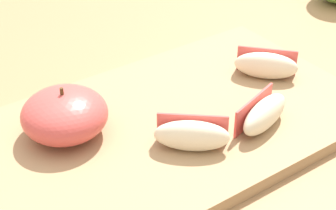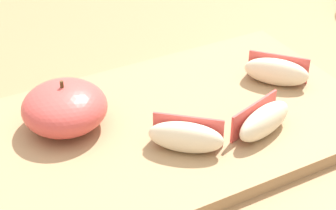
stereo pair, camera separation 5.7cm
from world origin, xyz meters
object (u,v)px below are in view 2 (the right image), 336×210
(apple_half_skin_up, at_px, (65,107))
(apple_wedge_near_knife, at_px, (263,121))
(apple_wedge_middle, at_px, (276,72))
(apple_wedge_left, at_px, (186,137))
(cutting_board, at_px, (168,126))

(apple_half_skin_up, height_order, apple_wedge_near_knife, apple_half_skin_up)
(apple_wedge_middle, bearing_deg, apple_wedge_near_knife, -134.83)
(apple_wedge_near_knife, bearing_deg, apple_wedge_left, 170.44)
(cutting_board, relative_size, apple_wedge_near_knife, 5.53)
(apple_half_skin_up, distance_m, apple_wedge_near_knife, 0.20)
(cutting_board, xyz_separation_m, apple_wedge_near_knife, (0.07, -0.07, 0.02))
(apple_wedge_middle, bearing_deg, cutting_board, -177.56)
(apple_wedge_left, height_order, apple_wedge_near_knife, same)
(apple_half_skin_up, xyz_separation_m, apple_wedge_middle, (0.24, -0.03, -0.01))
(apple_wedge_left, bearing_deg, apple_half_skin_up, 134.10)
(apple_half_skin_up, relative_size, apple_wedge_left, 1.20)
(apple_wedge_left, distance_m, apple_wedge_near_knife, 0.08)
(apple_wedge_left, relative_size, apple_wedge_near_knife, 0.93)
(cutting_board, relative_size, apple_wedge_middle, 6.07)
(apple_wedge_left, height_order, apple_wedge_middle, same)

